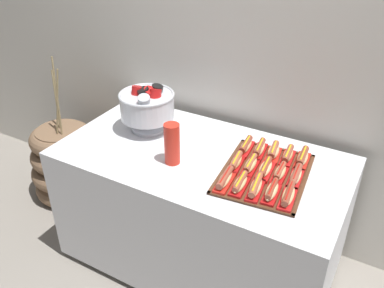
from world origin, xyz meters
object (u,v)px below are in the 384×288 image
at_px(serving_tray, 264,174).
at_px(hot_dog_5, 236,162).
at_px(hot_dog_0, 225,180).
at_px(hot_dog_13, 288,156).
at_px(cup_stack, 172,144).
at_px(floor_vase, 66,163).
at_px(hot_dog_14, 302,158).
at_px(hot_dog_10, 246,146).
at_px(hot_dog_6, 250,165).
at_px(hot_dog_4, 288,196).
at_px(hot_dog_2, 256,187).
at_px(punch_bowl, 147,105).
at_px(hot_dog_12, 273,152).
at_px(hot_dog_1, 240,184).
at_px(hot_dog_9, 296,176).
at_px(buffet_table, 201,209).
at_px(hot_dog_7, 265,169).
at_px(hot_dog_3, 272,192).
at_px(hot_dog_8, 280,173).
at_px(hot_dog_11, 259,149).

height_order(serving_tray, hot_dog_5, hot_dog_5).
bearing_deg(hot_dog_5, hot_dog_0, -84.36).
relative_size(hot_dog_13, cup_stack, 0.75).
distance_m(floor_vase, hot_dog_14, 1.77).
bearing_deg(hot_dog_10, hot_dog_14, 5.64).
xyz_separation_m(hot_dog_0, hot_dog_6, (0.06, 0.17, -0.00)).
xyz_separation_m(floor_vase, hot_dog_4, (1.71, -0.27, 0.54)).
distance_m(hot_dog_5, hot_dog_13, 0.28).
distance_m(hot_dog_2, punch_bowl, 0.83).
bearing_deg(serving_tray, hot_dog_13, 71.19).
bearing_deg(hot_dog_5, hot_dog_12, 53.36).
bearing_deg(serving_tray, floor_vase, 175.69).
bearing_deg(hot_dog_1, hot_dog_13, 71.19).
distance_m(hot_dog_9, hot_dog_14, 0.17).
bearing_deg(hot_dog_0, hot_dog_13, 61.35).
xyz_separation_m(buffet_table, floor_vase, (-1.19, 0.11, -0.14)).
bearing_deg(hot_dog_2, hot_dog_5, 137.91).
xyz_separation_m(hot_dog_2, hot_dog_7, (-0.02, 0.16, -0.00)).
bearing_deg(hot_dog_12, hot_dog_14, 5.64).
distance_m(hot_dog_9, hot_dog_12, 0.22).
xyz_separation_m(hot_dog_0, hot_dog_7, (0.13, 0.18, -0.00)).
relative_size(buffet_table, hot_dog_13, 9.31).
distance_m(hot_dog_3, hot_dog_5, 0.28).
bearing_deg(hot_dog_12, floor_vase, -178.21).
bearing_deg(hot_dog_14, floor_vase, -177.87).
xyz_separation_m(hot_dog_0, hot_dog_14, (0.27, 0.36, 0.00)).
bearing_deg(serving_tray, punch_bowl, 172.66).
xyz_separation_m(floor_vase, hot_dog_8, (1.62, -0.11, 0.54)).
bearing_deg(hot_dog_6, hot_dog_0, -108.81).
relative_size(serving_tray, hot_dog_1, 3.22).
xyz_separation_m(hot_dog_10, hot_dog_12, (0.15, 0.01, 0.00)).
height_order(hot_dog_7, hot_dog_9, same).
xyz_separation_m(hot_dog_2, hot_dog_11, (-0.11, 0.32, -0.00)).
bearing_deg(hot_dog_11, floor_vase, -178.41).
distance_m(hot_dog_2, cup_stack, 0.48).
height_order(hot_dog_0, hot_dog_9, hot_dog_0).
distance_m(hot_dog_5, punch_bowl, 0.63).
bearing_deg(hot_dog_12, hot_dog_9, -42.09).
height_order(floor_vase, hot_dog_5, floor_vase).
relative_size(hot_dog_6, cup_stack, 0.80).
relative_size(hot_dog_7, hot_dog_14, 1.01).
height_order(hot_dog_8, hot_dog_13, same).
xyz_separation_m(hot_dog_5, punch_bowl, (-0.61, 0.11, 0.13)).
height_order(hot_dog_2, punch_bowl, punch_bowl).
bearing_deg(hot_dog_0, hot_dog_3, 5.64).
bearing_deg(buffet_table, hot_dog_0, -39.19).
height_order(hot_dog_11, punch_bowl, punch_bowl).
bearing_deg(floor_vase, hot_dog_8, -3.85).
xyz_separation_m(hot_dog_3, hot_dog_10, (-0.26, 0.31, -0.00)).
distance_m(hot_dog_0, hot_dog_5, 0.17).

